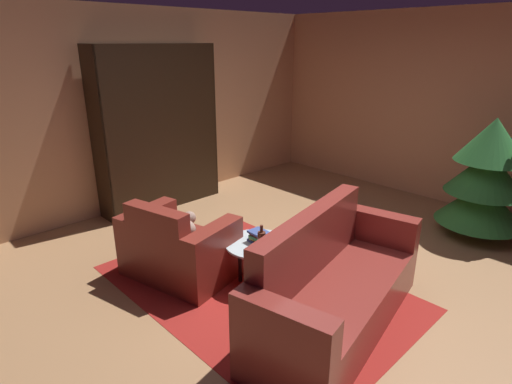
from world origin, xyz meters
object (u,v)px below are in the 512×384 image
decorated_tree (486,177)px  book_stack_on_table (259,237)px  coffee_table (258,247)px  armchair_red (178,249)px  couch_red (333,290)px  bottle_on_table (261,241)px  bookshelf_unit (165,130)px

decorated_tree → book_stack_on_table: bearing=-112.8°
coffee_table → decorated_tree: 2.86m
armchair_red → couch_red: bearing=17.4°
bottle_on_table → armchair_red: bearing=-152.0°
bookshelf_unit → bottle_on_table: bookshelf_unit is taller
armchair_red → couch_red: 1.59m
couch_red → bottle_on_table: couch_red is taller
decorated_tree → bottle_on_table: bearing=-109.4°
coffee_table → decorated_tree: (1.10, 2.61, 0.37)m
bookshelf_unit → decorated_tree: (3.48, 2.07, -0.33)m
decorated_tree → coffee_table: bearing=-112.8°
bookshelf_unit → couch_red: 3.41m
book_stack_on_table → decorated_tree: decorated_tree is taller
book_stack_on_table → bookshelf_unit: bearing=167.5°
coffee_table → couch_red: bearing=-1.6°
couch_red → decorated_tree: (0.20, 2.64, 0.42)m
armchair_red → bottle_on_table: size_ratio=4.52×
coffee_table → book_stack_on_table: size_ratio=3.01×
armchair_red → couch_red: size_ratio=0.58×
book_stack_on_table → bottle_on_table: size_ratio=0.81×
book_stack_on_table → decorated_tree: size_ratio=0.15×
armchair_red → coffee_table: 0.79m
armchair_red → book_stack_on_table: 0.82m
bookshelf_unit → book_stack_on_table: bookshelf_unit is taller
bookshelf_unit → book_stack_on_table: 2.51m
armchair_red → couch_red: (1.52, 0.47, 0.03)m
couch_red → decorated_tree: decorated_tree is taller
bottle_on_table → coffee_table: bearing=146.9°
armchair_red → bottle_on_table: bearing=28.0°
bookshelf_unit → couch_red: bearing=-9.9°
armchair_red → decorated_tree: (1.71, 3.11, 0.44)m
decorated_tree → bookshelf_unit: bearing=-149.2°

